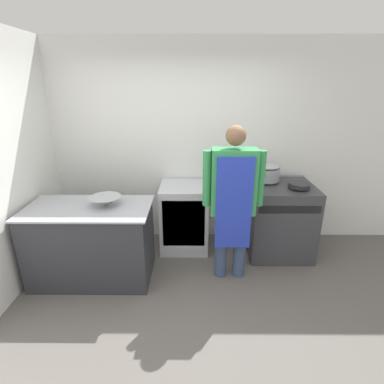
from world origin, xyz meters
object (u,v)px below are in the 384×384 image
Objects in this scene: stock_pot at (267,172)px; saute_pan at (299,185)px; fridge_unit at (184,217)px; person_cook at (233,196)px; mixing_bowl at (106,201)px; stove at (279,219)px.

stock_pot is 0.44m from saute_pan.
person_cook reaches higher than fridge_unit.
fridge_unit is at bearing 129.48° from person_cook.
stock_pot is 1.28× the size of saute_pan.
stock_pot is at bearing 53.48° from person_cook.
saute_pan is at bearing 9.99° from mixing_bowl.
stove is 2.20m from mixing_bowl.
stove is 3.75× the size of saute_pan.
person_cook is 0.87m from stock_pot.
stock_pot is (-0.18, 0.14, 0.60)m from stove.
saute_pan is (0.16, -0.13, 0.51)m from stove.
stove is at bearing -4.77° from fridge_unit.
saute_pan reaches higher than fridge_unit.
stove is at bearing 14.24° from mixing_bowl.
person_cook is at bearing -141.10° from stove.
person_cook reaches higher than stove.
mixing_bowl is (-0.84, -0.63, 0.48)m from fridge_unit.
saute_pan is at bearing -9.62° from fridge_unit.
stove is 1.25m from fridge_unit.
fridge_unit is at bearing -178.25° from stock_pot.
person_cook is (0.55, -0.67, 0.56)m from fridge_unit.
person_cook is 6.88× the size of saute_pan.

